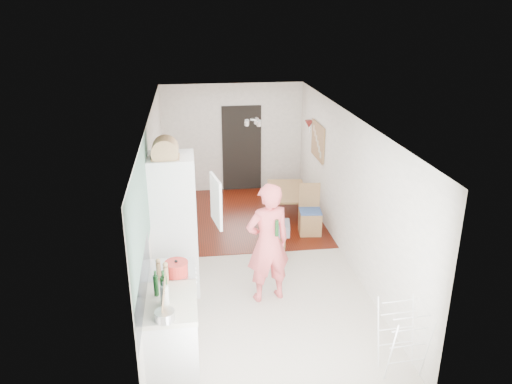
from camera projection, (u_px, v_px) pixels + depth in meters
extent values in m
cube|color=beige|center=(253.00, 259.00, 8.63)|extent=(3.20, 7.00, 0.01)
cube|color=#5B1607|center=(241.00, 216.00, 10.35)|extent=(3.20, 3.30, 0.01)
cube|color=slate|center=(142.00, 210.00, 5.92)|extent=(0.02, 3.00, 1.30)
cube|color=black|center=(144.00, 285.00, 5.66)|extent=(0.02, 1.90, 0.50)
cube|color=black|center=(242.00, 149.00, 11.53)|extent=(0.90, 0.04, 2.00)
cube|color=white|center=(173.00, 336.00, 5.95)|extent=(0.60, 0.90, 0.86)
cube|color=#F1E9CD|center=(170.00, 303.00, 5.79)|extent=(0.62, 0.92, 0.06)
cube|color=white|center=(174.00, 300.00, 6.65)|extent=(0.60, 0.60, 0.88)
cube|color=silver|center=(172.00, 270.00, 6.48)|extent=(0.60, 0.60, 0.04)
cube|color=white|center=(174.00, 225.00, 7.37)|extent=(0.66, 0.66, 2.15)
cube|color=white|center=(216.00, 201.00, 7.00)|extent=(0.14, 0.56, 0.70)
cube|color=white|center=(194.00, 194.00, 7.24)|extent=(0.02, 0.52, 0.66)
cube|color=tan|center=(318.00, 141.00, 10.05)|extent=(0.03, 0.90, 0.70)
cube|color=#A58348|center=(317.00, 141.00, 10.04)|extent=(0.00, 0.94, 0.74)
cone|color=maroon|center=(309.00, 124.00, 10.57)|extent=(0.18, 0.18, 0.16)
imported|color=#E85B5E|center=(268.00, 233.00, 7.13)|extent=(0.88, 0.68, 2.15)
imported|color=#A58348|center=(288.00, 202.00, 10.54)|extent=(0.79, 1.25, 0.41)
cube|color=gray|center=(277.00, 228.00, 8.71)|extent=(0.49, 0.49, 0.19)
cylinder|color=red|center=(176.00, 268.00, 6.31)|extent=(0.36, 0.36, 0.18)
cylinder|color=silver|center=(165.00, 316.00, 5.41)|extent=(0.24, 0.24, 0.11)
cylinder|color=#17411A|center=(277.00, 228.00, 6.97)|extent=(0.05, 0.05, 0.24)
cylinder|color=#17411A|center=(164.00, 290.00, 5.69)|extent=(0.09, 0.09, 0.33)
cylinder|color=#17411A|center=(156.00, 286.00, 5.84)|extent=(0.08, 0.08, 0.26)
cylinder|color=silver|center=(165.00, 295.00, 5.69)|extent=(0.11, 0.11, 0.24)
cylinder|color=tan|center=(166.00, 275.00, 6.10)|extent=(0.07, 0.07, 0.23)
cylinder|color=tan|center=(159.00, 271.00, 6.21)|extent=(0.07, 0.07, 0.21)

